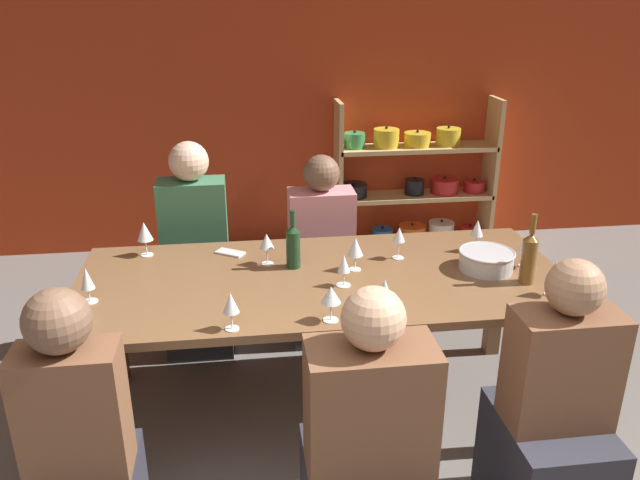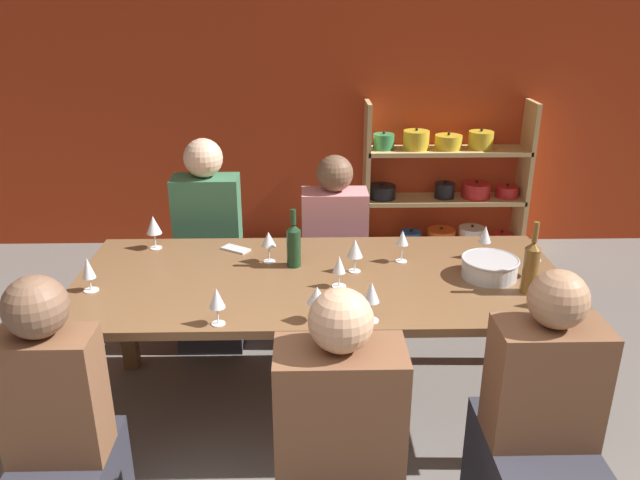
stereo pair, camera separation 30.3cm
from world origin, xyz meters
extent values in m
cube|color=#B23819|center=(0.00, 3.83, 1.35)|extent=(8.80, 0.06, 2.70)
cube|color=tan|center=(0.53, 3.63, 0.62)|extent=(0.04, 0.30, 1.25)
cube|color=tan|center=(1.84, 3.63, 0.62)|extent=(0.04, 0.30, 1.25)
cube|color=tan|center=(1.19, 3.63, 0.02)|extent=(1.31, 0.30, 0.04)
cylinder|color=#235BAD|center=(0.92, 3.63, 0.09)|extent=(0.18, 0.18, 0.11)
sphere|color=black|center=(0.92, 3.63, 0.16)|extent=(0.02, 0.02, 0.02)
cylinder|color=#E0561E|center=(1.19, 3.63, 0.10)|extent=(0.24, 0.24, 0.13)
sphere|color=black|center=(1.19, 3.63, 0.18)|extent=(0.02, 0.02, 0.02)
cylinder|color=silver|center=(1.45, 3.63, 0.11)|extent=(0.22, 0.22, 0.15)
sphere|color=black|center=(1.45, 3.63, 0.19)|extent=(0.02, 0.02, 0.02)
cylinder|color=red|center=(1.71, 3.63, 0.08)|extent=(0.16, 0.16, 0.09)
sphere|color=black|center=(1.71, 3.63, 0.14)|extent=(0.02, 0.02, 0.02)
cube|color=tan|center=(1.19, 3.63, 0.43)|extent=(1.31, 0.30, 0.04)
cylinder|color=black|center=(0.66, 3.63, 0.51)|extent=(0.23, 0.23, 0.11)
sphere|color=black|center=(0.66, 3.63, 0.57)|extent=(0.02, 0.02, 0.02)
cylinder|color=black|center=(1.19, 3.63, 0.51)|extent=(0.16, 0.16, 0.13)
sphere|color=black|center=(1.19, 3.63, 0.59)|extent=(0.02, 0.02, 0.02)
cylinder|color=red|center=(1.45, 3.63, 0.51)|extent=(0.24, 0.24, 0.12)
sphere|color=black|center=(1.45, 3.63, 0.59)|extent=(0.02, 0.02, 0.02)
cylinder|color=red|center=(1.71, 3.63, 0.50)|extent=(0.18, 0.18, 0.09)
sphere|color=black|center=(1.71, 3.63, 0.56)|extent=(0.02, 0.02, 0.02)
cube|color=tan|center=(1.19, 3.63, 0.85)|extent=(1.31, 0.30, 0.04)
cylinder|color=#338447|center=(0.66, 3.63, 0.93)|extent=(0.17, 0.17, 0.12)
sphere|color=black|center=(0.66, 3.63, 1.00)|extent=(0.02, 0.02, 0.02)
cylinder|color=gold|center=(0.92, 3.63, 0.94)|extent=(0.21, 0.21, 0.15)
sphere|color=black|center=(0.92, 3.63, 1.03)|extent=(0.02, 0.02, 0.02)
cylinder|color=gold|center=(1.19, 3.63, 0.92)|extent=(0.22, 0.22, 0.11)
sphere|color=black|center=(1.19, 3.63, 0.99)|extent=(0.02, 0.02, 0.02)
cylinder|color=gold|center=(1.45, 3.63, 0.94)|extent=(0.20, 0.20, 0.14)
sphere|color=black|center=(1.45, 3.63, 1.02)|extent=(0.02, 0.02, 0.02)
cube|color=brown|center=(0.10, 1.41, 0.75)|extent=(2.35, 1.03, 0.04)
cube|color=brown|center=(-1.00, 0.97, 0.37)|extent=(0.08, 0.08, 0.73)
cube|color=brown|center=(1.19, 0.97, 0.37)|extent=(0.08, 0.08, 0.73)
cube|color=brown|center=(-1.00, 1.84, 0.37)|extent=(0.08, 0.08, 0.73)
cube|color=brown|center=(1.19, 1.84, 0.37)|extent=(0.08, 0.08, 0.73)
cylinder|color=#B7BABC|center=(0.91, 1.39, 0.82)|extent=(0.26, 0.26, 0.09)
torus|color=#B7BABC|center=(0.91, 1.39, 0.87)|extent=(0.27, 0.27, 0.01)
cylinder|color=#19381E|center=(-0.03, 1.54, 0.87)|extent=(0.07, 0.07, 0.19)
cone|color=#19381E|center=(-0.03, 1.54, 0.98)|extent=(0.07, 0.07, 0.03)
cylinder|color=#19381E|center=(-0.03, 1.54, 1.03)|extent=(0.03, 0.03, 0.08)
cylinder|color=brown|center=(1.04, 1.22, 0.88)|extent=(0.07, 0.07, 0.21)
cone|color=brown|center=(1.04, 1.22, 1.00)|extent=(0.07, 0.07, 0.03)
cylinder|color=brown|center=(1.04, 1.22, 1.07)|extent=(0.03, 0.03, 0.09)
cylinder|color=white|center=(0.51, 1.58, 0.78)|extent=(0.06, 0.06, 0.00)
cylinder|color=white|center=(0.51, 1.58, 0.82)|extent=(0.01, 0.01, 0.09)
cone|color=white|center=(0.51, 1.58, 0.91)|extent=(0.06, 0.06, 0.08)
cylinder|color=beige|center=(0.51, 1.58, 0.89)|extent=(0.03, 0.03, 0.03)
cylinder|color=white|center=(1.11, 1.39, 0.78)|extent=(0.06, 0.06, 0.00)
cylinder|color=white|center=(1.11, 1.39, 0.82)|extent=(0.01, 0.01, 0.08)
cone|color=white|center=(1.11, 1.39, 0.90)|extent=(0.08, 0.08, 0.08)
cylinder|color=maroon|center=(1.11, 1.39, 0.88)|extent=(0.04, 0.04, 0.03)
cylinder|color=white|center=(0.94, 1.62, 0.78)|extent=(0.07, 0.07, 0.00)
cylinder|color=white|center=(0.94, 1.62, 0.82)|extent=(0.01, 0.01, 0.08)
cone|color=white|center=(0.94, 1.62, 0.90)|extent=(0.06, 0.06, 0.09)
cylinder|color=maroon|center=(0.94, 1.62, 0.88)|extent=(0.04, 0.04, 0.03)
cylinder|color=white|center=(-0.77, 1.79, 0.78)|extent=(0.06, 0.06, 0.00)
cylinder|color=white|center=(-0.77, 1.79, 0.82)|extent=(0.01, 0.01, 0.08)
cone|color=white|center=(-0.77, 1.79, 0.91)|extent=(0.08, 0.08, 0.10)
cylinder|color=beige|center=(-0.77, 1.79, 0.88)|extent=(0.04, 0.04, 0.04)
cylinder|color=white|center=(-0.96, 1.28, 0.78)|extent=(0.07, 0.07, 0.00)
cylinder|color=white|center=(-0.96, 1.28, 0.81)|extent=(0.01, 0.01, 0.06)
cone|color=white|center=(-0.96, 1.28, 0.89)|extent=(0.06, 0.06, 0.10)
cylinder|color=beige|center=(-0.96, 1.28, 0.86)|extent=(0.03, 0.03, 0.04)
cylinder|color=white|center=(1.10, 1.08, 0.78)|extent=(0.06, 0.06, 0.00)
cylinder|color=white|center=(1.10, 1.08, 0.82)|extent=(0.01, 0.01, 0.08)
cone|color=white|center=(1.10, 1.08, 0.90)|extent=(0.07, 0.07, 0.09)
cylinder|color=beige|center=(1.10, 1.08, 0.88)|extent=(0.04, 0.04, 0.04)
cylinder|color=white|center=(0.27, 1.46, 0.78)|extent=(0.06, 0.06, 0.00)
cylinder|color=white|center=(0.27, 1.46, 0.82)|extent=(0.01, 0.01, 0.07)
cone|color=white|center=(0.27, 1.46, 0.90)|extent=(0.08, 0.08, 0.09)
cylinder|color=beige|center=(0.27, 1.46, 0.87)|extent=(0.04, 0.04, 0.04)
cylinder|color=white|center=(0.07, 0.98, 0.78)|extent=(0.07, 0.07, 0.00)
cylinder|color=white|center=(0.07, 0.98, 0.82)|extent=(0.01, 0.01, 0.08)
cone|color=white|center=(0.07, 0.98, 0.89)|extent=(0.08, 0.08, 0.07)
cylinder|color=maroon|center=(0.07, 0.98, 0.88)|extent=(0.05, 0.05, 0.03)
cylinder|color=white|center=(-0.34, 0.96, 0.78)|extent=(0.06, 0.06, 0.00)
cylinder|color=white|center=(-0.34, 0.96, 0.81)|extent=(0.01, 0.01, 0.07)
cone|color=white|center=(-0.34, 0.96, 0.89)|extent=(0.07, 0.07, 0.09)
cylinder|color=white|center=(-0.16, 1.59, 0.78)|extent=(0.06, 0.06, 0.00)
cylinder|color=white|center=(-0.16, 1.59, 0.82)|extent=(0.01, 0.01, 0.08)
cone|color=white|center=(-0.16, 1.59, 0.90)|extent=(0.07, 0.07, 0.08)
cylinder|color=maroon|center=(-0.16, 1.59, 0.88)|extent=(0.04, 0.04, 0.03)
cylinder|color=white|center=(0.30, 0.97, 0.78)|extent=(0.07, 0.07, 0.00)
cylinder|color=white|center=(0.30, 0.97, 0.82)|extent=(0.01, 0.01, 0.09)
cone|color=white|center=(0.30, 0.97, 0.91)|extent=(0.07, 0.07, 0.09)
cylinder|color=white|center=(0.18, 1.30, 0.78)|extent=(0.07, 0.07, 0.00)
cylinder|color=white|center=(0.18, 1.30, 0.81)|extent=(0.01, 0.01, 0.07)
cone|color=white|center=(0.18, 1.30, 0.89)|extent=(0.06, 0.06, 0.08)
cylinder|color=maroon|center=(0.18, 1.30, 0.87)|extent=(0.03, 0.03, 0.03)
cube|color=silver|center=(-0.34, 1.75, 0.78)|extent=(0.16, 0.14, 0.01)
cube|color=brown|center=(0.89, 0.58, 0.73)|extent=(0.40, 0.22, 0.47)
sphere|color=#9E7556|center=(0.89, 0.58, 1.07)|extent=(0.21, 0.21, 0.21)
cube|color=#2D2D38|center=(-0.56, 2.20, 0.24)|extent=(0.39, 0.48, 0.48)
cube|color=#3D7551|center=(-0.56, 2.20, 0.77)|extent=(0.39, 0.21, 0.57)
sphere|color=beige|center=(-0.56, 2.20, 1.16)|extent=(0.23, 0.23, 0.23)
cube|color=brown|center=(0.14, 0.49, 0.68)|extent=(0.45, 0.25, 0.51)
sphere|color=tan|center=(0.14, 0.49, 1.04)|extent=(0.22, 0.22, 0.22)
cube|color=#2D2D38|center=(0.20, 2.24, 0.20)|extent=(0.40, 0.49, 0.41)
cube|color=pink|center=(0.20, 2.24, 0.68)|extent=(0.40, 0.22, 0.54)
sphere|color=brown|center=(0.20, 2.24, 1.05)|extent=(0.22, 0.22, 0.22)
cube|color=brown|center=(-0.88, 0.56, 0.71)|extent=(0.35, 0.19, 0.50)
sphere|color=brown|center=(-0.88, 0.56, 1.07)|extent=(0.22, 0.22, 0.22)
camera|label=1|loc=(-0.27, -1.29, 2.05)|focal=35.00mm
camera|label=2|loc=(0.03, -1.31, 2.05)|focal=35.00mm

